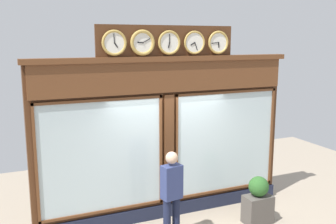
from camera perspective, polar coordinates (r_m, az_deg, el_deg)
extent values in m
cube|color=#4C2B16|center=(7.91, -0.43, -4.13)|extent=(5.35, 0.30, 3.22)
cube|color=#191E33|center=(8.26, 0.06, -14.30)|extent=(5.35, 0.08, 0.28)
cube|color=brown|center=(7.51, 0.12, 5.22)|extent=(5.24, 0.08, 0.60)
cube|color=brown|center=(7.50, 0.06, 7.90)|extent=(5.45, 0.20, 0.10)
cube|color=silver|center=(8.42, 8.59, -4.39)|extent=(2.32, 0.02, 2.12)
cube|color=brown|center=(8.19, 8.88, 2.92)|extent=(2.42, 0.04, 0.05)
cube|color=brown|center=(8.75, 8.46, -11.29)|extent=(2.42, 0.04, 0.05)
cube|color=brown|center=(9.08, 15.04, -3.54)|extent=(0.05, 0.04, 2.22)
cube|color=brown|center=(7.86, 1.28, -5.37)|extent=(0.05, 0.04, 2.22)
cube|color=silver|center=(7.39, -9.75, -6.58)|extent=(2.32, 0.02, 2.12)
cube|color=brown|center=(7.13, -9.98, 1.73)|extent=(2.42, 0.04, 0.05)
cube|color=brown|center=(7.76, -9.45, -14.28)|extent=(2.42, 0.04, 0.05)
cube|color=brown|center=(7.20, -18.99, -7.48)|extent=(0.05, 0.04, 2.22)
cube|color=brown|center=(7.72, -1.09, -5.66)|extent=(0.05, 0.04, 2.22)
cube|color=#4C2B16|center=(7.79, 0.09, -5.51)|extent=(0.20, 0.10, 2.22)
cube|color=#4C2B16|center=(7.53, -0.06, 10.25)|extent=(2.82, 0.06, 0.66)
cylinder|color=white|center=(7.95, 7.47, 10.19)|extent=(0.38, 0.02, 0.38)
torus|color=#B79347|center=(7.95, 7.48, 10.19)|extent=(0.47, 0.05, 0.47)
cube|color=black|center=(7.94, 7.53, 9.81)|extent=(0.02, 0.01, 0.11)
cube|color=black|center=(7.90, 7.01, 10.14)|extent=(0.16, 0.01, 0.03)
sphere|color=black|center=(7.94, 7.53, 10.19)|extent=(0.02, 0.02, 0.02)
cylinder|color=white|center=(7.69, 3.94, 10.24)|extent=(0.38, 0.02, 0.38)
torus|color=#B79347|center=(7.68, 3.96, 10.24)|extent=(0.46, 0.04, 0.46)
cube|color=black|center=(7.65, 3.69, 10.05)|extent=(0.10, 0.01, 0.07)
cube|color=black|center=(7.69, 4.19, 9.67)|extent=(0.07, 0.01, 0.16)
sphere|color=black|center=(7.67, 4.01, 10.24)|extent=(0.02, 0.02, 0.02)
cylinder|color=white|center=(7.45, 0.19, 10.25)|extent=(0.38, 0.02, 0.38)
torus|color=#B79347|center=(7.45, 0.20, 10.25)|extent=(0.47, 0.05, 0.47)
cube|color=black|center=(7.44, 0.15, 9.86)|extent=(0.04, 0.01, 0.11)
cube|color=black|center=(7.44, 0.24, 10.87)|extent=(0.01, 0.01, 0.16)
sphere|color=black|center=(7.44, 0.24, 10.25)|extent=(0.02, 0.02, 0.02)
cylinder|color=white|center=(7.25, -3.80, 10.21)|extent=(0.38, 0.02, 0.38)
torus|color=#B79347|center=(7.25, -3.79, 10.21)|extent=(0.48, 0.07, 0.48)
cube|color=black|center=(7.22, -4.15, 10.25)|extent=(0.11, 0.01, 0.03)
cube|color=black|center=(7.26, -3.21, 10.51)|extent=(0.15, 0.01, 0.08)
sphere|color=black|center=(7.24, -3.75, 10.21)|extent=(0.02, 0.02, 0.02)
cylinder|color=white|center=(7.09, -7.98, 10.13)|extent=(0.38, 0.02, 0.38)
torus|color=#B79347|center=(7.08, -7.97, 10.13)|extent=(0.47, 0.05, 0.47)
cube|color=black|center=(7.08, -7.70, 9.79)|extent=(0.08, 0.01, 0.09)
cube|color=black|center=(7.07, -7.99, 10.78)|extent=(0.02, 0.01, 0.16)
sphere|color=black|center=(7.07, -7.94, 10.13)|extent=(0.02, 0.02, 0.02)
cylinder|color=#191E38|center=(7.21, -0.15, -15.84)|extent=(0.14, 0.14, 0.82)
cylinder|color=#191E38|center=(7.32, 1.21, -15.44)|extent=(0.14, 0.14, 0.82)
cube|color=navy|center=(6.97, 0.55, -10.33)|extent=(0.39, 0.28, 0.62)
sphere|color=tan|center=(6.83, 0.55, -6.80)|extent=(0.22, 0.22, 0.22)
cube|color=#4C4742|center=(8.15, 13.14, -13.86)|extent=(0.56, 0.36, 0.57)
sphere|color=#285623|center=(7.96, 13.29, -10.68)|extent=(0.40, 0.40, 0.40)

